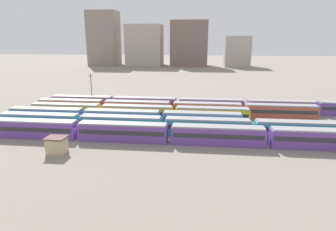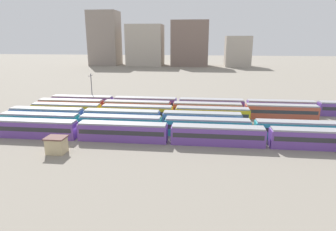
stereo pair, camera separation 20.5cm
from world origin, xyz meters
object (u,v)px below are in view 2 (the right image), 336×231
train_track_0 (169,133)px  catenary_pole_1 (92,88)px  signal_hut (56,145)px  train_track_2 (122,118)px  train_track_5 (245,106)px  train_track_1 (207,127)px  train_track_4 (172,109)px  train_track_3 (137,112)px

train_track_0 → catenary_pole_1: 39.79m
train_track_0 → signal_hut: train_track_0 is taller
train_track_2 → train_track_5: 34.65m
train_track_1 → train_track_5: (10.89, 20.80, 0.00)m
train_track_0 → catenary_pole_1: (-26.91, 29.09, 3.64)m
train_track_0 → train_track_4: 20.86m
train_track_5 → train_track_4: bearing=-165.5°
train_track_4 → signal_hut: bearing=-122.2°
train_track_0 → train_track_3: bearing=122.5°
catenary_pole_1 → train_track_2: bearing=-52.3°
train_track_2 → train_track_3: 5.78m
catenary_pole_1 → signal_hut: size_ratio=2.78×
train_track_0 → train_track_2: size_ratio=1.34×
train_track_1 → train_track_5: bearing=62.4°
train_track_3 → signal_hut: 25.29m
train_track_2 → train_track_1: bearing=-14.5°
catenary_pole_1 → train_track_5: bearing=-3.9°
train_track_2 → train_track_4: (10.85, 10.40, 0.00)m
signal_hut → train_track_3: bearing=67.6°
train_track_3 → train_track_5: 30.25m
train_track_1 → catenary_pole_1: (-34.48, 23.89, 3.64)m
train_track_4 → train_track_1: bearing=-59.5°
train_track_4 → train_track_2: bearing=-136.2°
train_track_2 → train_track_3: bearing=64.0°
train_track_5 → catenary_pole_1: catenary_pole_1 is taller
train_track_2 → train_track_3: same height
train_track_1 → train_track_4: size_ratio=1.25×
train_track_2 → train_track_5: same height
train_track_5 → train_track_1: bearing=-117.6°
train_track_3 → train_track_0: bearing=-57.5°
train_track_4 → train_track_5: same height
train_track_0 → train_track_4: bearing=94.5°
train_track_1 → train_track_4: 18.11m
train_track_1 → train_track_3: same height
train_track_2 → catenary_pole_1: (-14.43, 18.69, 3.64)m
train_track_0 → train_track_5: size_ratio=0.66×
train_track_5 → signal_hut: 50.89m
train_track_4 → train_track_0: bearing=-85.5°
catenary_pole_1 → train_track_4: bearing=-18.2°
train_track_1 → catenary_pole_1: 42.11m
train_track_1 → catenary_pole_1: size_ratio=9.36×
train_track_5 → signal_hut: (-38.07, -33.77, -0.35)m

